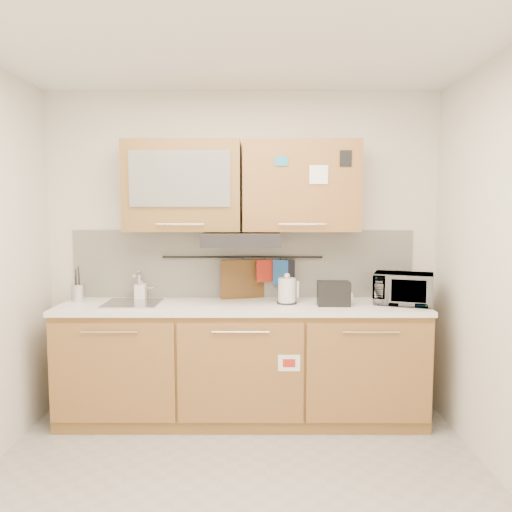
{
  "coord_description": "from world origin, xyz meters",
  "views": [
    {
      "loc": [
        0.12,
        -2.62,
        1.66
      ],
      "look_at": [
        0.11,
        1.05,
        1.31
      ],
      "focal_mm": 35.0,
      "sensor_mm": 36.0,
      "label": 1
    }
  ],
  "objects": [
    {
      "name": "sink",
      "position": [
        -0.85,
        1.21,
        0.92
      ],
      "size": [
        0.42,
        0.4,
        0.26
      ],
      "color": "silver",
      "rests_on": "countertop"
    },
    {
      "name": "upper_cabinets",
      "position": [
        -0.0,
        1.32,
        1.83
      ],
      "size": [
        1.82,
        0.37,
        0.7
      ],
      "color": "olive",
      "rests_on": "wall_back"
    },
    {
      "name": "pot_holder",
      "position": [
        0.18,
        1.44,
        1.15
      ],
      "size": [
        0.15,
        0.08,
        0.18
      ],
      "primitive_type": "cube",
      "rotation": [
        0.0,
        0.0,
        0.38
      ],
      "color": "#AB2516",
      "rests_on": "utensil_rail"
    },
    {
      "name": "kettle",
      "position": [
        0.35,
        1.21,
        1.01
      ],
      "size": [
        0.18,
        0.17,
        0.24
      ],
      "rotation": [
        0.0,
        0.0,
        0.27
      ],
      "color": "silver",
      "rests_on": "countertop"
    },
    {
      "name": "dark_pouch",
      "position": [
        0.36,
        1.44,
        1.13
      ],
      "size": [
        0.14,
        0.06,
        0.21
      ],
      "primitive_type": "cube",
      "rotation": [
        0.0,
        0.0,
        -0.16
      ],
      "color": "black",
      "rests_on": "utensil_rail"
    },
    {
      "name": "utensil_crock",
      "position": [
        -1.3,
        1.29,
        0.99
      ],
      "size": [
        0.13,
        0.13,
        0.28
      ],
      "rotation": [
        0.0,
        0.0,
        0.13
      ],
      "color": "silver",
      "rests_on": "countertop"
    },
    {
      "name": "toaster",
      "position": [
        0.7,
        1.13,
        1.01
      ],
      "size": [
        0.25,
        0.15,
        0.19
      ],
      "rotation": [
        0.0,
        0.0,
        -0.03
      ],
      "color": "black",
      "rests_on": "countertop"
    },
    {
      "name": "utensil_rail",
      "position": [
        0.0,
        1.45,
        1.26
      ],
      "size": [
        1.3,
        0.02,
        0.02
      ],
      "primitive_type": "cylinder",
      "rotation": [
        0.0,
        1.57,
        0.0
      ],
      "color": "black",
      "rests_on": "backsplash"
    },
    {
      "name": "soap_bottle",
      "position": [
        -0.83,
        1.38,
        1.02
      ],
      "size": [
        0.09,
        0.09,
        0.19
      ],
      "primitive_type": "imported",
      "rotation": [
        0.0,
        0.0,
        0.03
      ],
      "color": "#999999",
      "rests_on": "countertop"
    },
    {
      "name": "range_hood",
      "position": [
        0.0,
        1.25,
        1.42
      ],
      "size": [
        0.6,
        0.46,
        0.1
      ],
      "primitive_type": "cube",
      "color": "black",
      "rests_on": "upper_cabinets"
    },
    {
      "name": "wall_back",
      "position": [
        0.0,
        1.5,
        1.3
      ],
      "size": [
        3.2,
        0.0,
        3.2
      ],
      "primitive_type": "plane",
      "rotation": [
        1.57,
        0.0,
        0.0
      ],
      "color": "silver",
      "rests_on": "ground"
    },
    {
      "name": "microwave",
      "position": [
        1.25,
        1.19,
        1.04
      ],
      "size": [
        0.51,
        0.42,
        0.24
      ],
      "primitive_type": "imported",
      "rotation": [
        0.0,
        0.0,
        -0.34
      ],
      "color": "#999999",
      "rests_on": "countertop"
    },
    {
      "name": "base_cabinet",
      "position": [
        0.0,
        1.19,
        0.41
      ],
      "size": [
        2.8,
        0.64,
        0.88
      ],
      "color": "olive",
      "rests_on": "floor"
    },
    {
      "name": "oven_mitt",
      "position": [
        0.31,
        1.44,
        1.14
      ],
      "size": [
        0.13,
        0.05,
        0.21
      ],
      "primitive_type": "cube",
      "rotation": [
        0.0,
        0.0,
        -0.16
      ],
      "color": "#1F4F90",
      "rests_on": "utensil_rail"
    },
    {
      "name": "ceiling",
      "position": [
        0.0,
        0.0,
        2.6
      ],
      "size": [
        3.2,
        3.2,
        0.0
      ],
      "primitive_type": "plane",
      "rotation": [
        3.14,
        0.0,
        0.0
      ],
      "color": "white",
      "rests_on": "wall_back"
    },
    {
      "name": "cutting_board",
      "position": [
        -0.0,
        1.44,
        1.01
      ],
      "size": [
        0.36,
        0.13,
        0.45
      ],
      "primitive_type": "cube",
      "rotation": [
        0.0,
        0.0,
        0.28
      ],
      "color": "brown",
      "rests_on": "utensil_rail"
    },
    {
      "name": "countertop",
      "position": [
        0.0,
        1.19,
        0.9
      ],
      "size": [
        2.82,
        0.62,
        0.04
      ],
      "primitive_type": "cube",
      "color": "white",
      "rests_on": "base_cabinet"
    },
    {
      "name": "floor",
      "position": [
        0.0,
        0.0,
        0.0
      ],
      "size": [
        3.2,
        3.2,
        0.0
      ],
      "primitive_type": "plane",
      "color": "#9E9993",
      "rests_on": "ground"
    },
    {
      "name": "backsplash",
      "position": [
        0.0,
        1.49,
        1.2
      ],
      "size": [
        2.8,
        0.02,
        0.56
      ],
      "primitive_type": "cube",
      "color": "silver",
      "rests_on": "countertop"
    }
  ]
}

